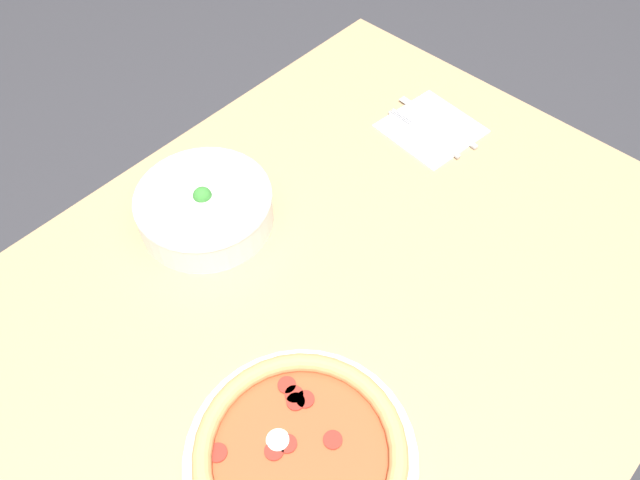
{
  "coord_description": "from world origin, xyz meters",
  "views": [
    {
      "loc": [
        -0.37,
        -0.34,
        1.57
      ],
      "look_at": [
        0.09,
        0.09,
        0.76
      ],
      "focal_mm": 35.0,
      "sensor_mm": 36.0,
      "label": 1
    }
  ],
  "objects_px": {
    "fork": "(425,134)",
    "bowl": "(206,206)",
    "pizza": "(300,454)",
    "knife": "(441,124)"
  },
  "relations": [
    {
      "from": "fork",
      "to": "knife",
      "type": "height_order",
      "value": "same"
    },
    {
      "from": "pizza",
      "to": "fork",
      "type": "height_order",
      "value": "pizza"
    },
    {
      "from": "fork",
      "to": "bowl",
      "type": "bearing_deg",
      "value": 75.59
    },
    {
      "from": "bowl",
      "to": "fork",
      "type": "height_order",
      "value": "bowl"
    },
    {
      "from": "pizza",
      "to": "knife",
      "type": "xyz_separation_m",
      "value": [
        0.65,
        0.25,
        -0.01
      ]
    },
    {
      "from": "bowl",
      "to": "knife",
      "type": "distance_m",
      "value": 0.49
    },
    {
      "from": "pizza",
      "to": "knife",
      "type": "bearing_deg",
      "value": 20.7
    },
    {
      "from": "pizza",
      "to": "bowl",
      "type": "height_order",
      "value": "bowl"
    },
    {
      "from": "knife",
      "to": "bowl",
      "type": "bearing_deg",
      "value": 76.58
    },
    {
      "from": "pizza",
      "to": "fork",
      "type": "relative_size",
      "value": 1.76
    }
  ]
}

